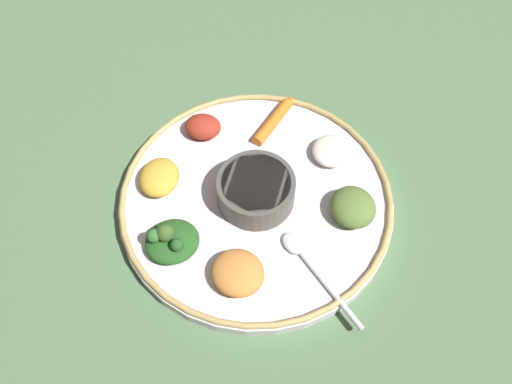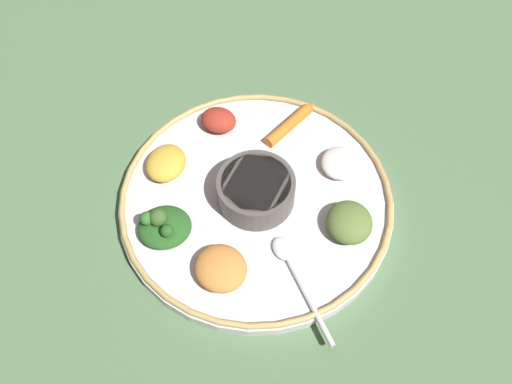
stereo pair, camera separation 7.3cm
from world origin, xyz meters
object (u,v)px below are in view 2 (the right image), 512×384
spoon (294,271)px  carrot_near_spoon (291,123)px  center_bowl (256,189)px  greens_pile (163,225)px

spoon → carrot_near_spoon: bearing=137.2°
carrot_near_spoon → spoon: bearing=-42.8°
center_bowl → spoon: bearing=-18.4°
spoon → greens_pile: (-0.15, -0.08, 0.01)m
center_bowl → greens_pile: size_ratio=1.11×
greens_pile → carrot_near_spoon: 0.24m
center_bowl → greens_pile: 0.13m
center_bowl → greens_pile: (-0.04, -0.12, -0.01)m
center_bowl → spoon: (0.11, -0.04, -0.02)m
spoon → greens_pile: greens_pile is taller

